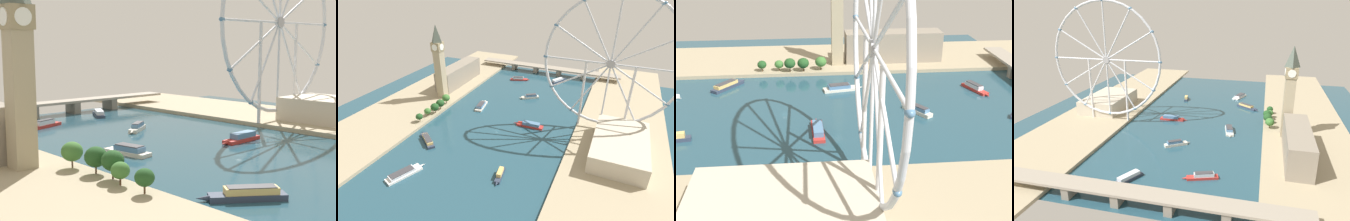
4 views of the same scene
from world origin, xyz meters
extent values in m
plane|color=#234756|center=(0.00, 0.00, 0.00)|extent=(415.58, 415.58, 0.00)
cube|color=tan|center=(-122.79, 0.00, 1.50)|extent=(90.00, 520.00, 3.00)
cube|color=tan|center=(-100.60, 44.48, 34.02)|extent=(10.27, 10.27, 62.03)
cube|color=gray|center=(-107.88, 96.77, 16.65)|extent=(22.00, 88.58, 27.31)
cylinder|color=#513823|center=(-84.69, -22.20, 4.61)|extent=(0.80, 0.80, 3.21)
ellipsoid|color=#1E471E|center=(-84.69, -22.20, 9.31)|extent=(7.74, 7.74, 6.96)
cylinder|color=#513823|center=(-84.90, -7.60, 4.53)|extent=(0.80, 0.80, 3.07)
ellipsoid|color=#386B2D|center=(-84.90, -7.60, 9.15)|extent=(7.71, 7.71, 6.94)
cylinder|color=#513823|center=(-81.59, 1.85, 4.98)|extent=(0.80, 0.80, 3.96)
ellipsoid|color=#1E471E|center=(-81.59, 1.85, 10.84)|extent=(9.70, 9.70, 8.73)
cylinder|color=#513823|center=(-82.15, 13.36, 4.73)|extent=(0.80, 0.80, 3.46)
ellipsoid|color=#1E471E|center=(-82.15, 13.36, 10.47)|extent=(10.03, 10.03, 9.03)
cylinder|color=#513823|center=(-84.49, 28.73, 4.81)|extent=(0.80, 0.80, 3.62)
ellipsoid|color=#386B2D|center=(-84.49, 28.73, 10.60)|extent=(9.93, 9.93, 8.94)
torus|color=silver|center=(101.25, 44.49, 74.50)|extent=(131.89, 2.81, 131.89)
cylinder|color=#99999E|center=(101.25, 44.49, 74.50)|extent=(7.74, 3.00, 7.74)
cylinder|color=silver|center=(133.52, 44.49, 74.50)|extent=(64.54, 1.68, 1.68)
cylinder|color=silver|center=(129.20, 44.49, 90.64)|extent=(56.74, 1.68, 33.73)
cylinder|color=silver|center=(68.98, 44.49, 74.50)|extent=(64.54, 1.68, 1.68)
cylinder|color=silver|center=(73.31, 44.49, 58.37)|extent=(56.74, 1.68, 33.73)
cylinder|color=silver|center=(85.12, 44.49, 46.56)|extent=(33.73, 1.68, 56.74)
cylinder|color=silver|center=(101.25, 44.49, 42.23)|extent=(1.68, 1.68, 64.54)
cylinder|color=silver|center=(117.39, 44.49, 46.56)|extent=(33.73, 1.68, 56.74)
cylinder|color=silver|center=(129.20, 44.49, 58.37)|extent=(56.74, 1.68, 33.73)
ellipsoid|color=teal|center=(165.79, 44.49, 74.50)|extent=(4.80, 3.20, 3.20)
ellipsoid|color=teal|center=(36.71, 44.49, 74.50)|extent=(4.80, 3.20, 3.20)
ellipsoid|color=teal|center=(45.36, 44.49, 42.23)|extent=(4.80, 3.20, 3.20)
ellipsoid|color=teal|center=(68.98, 44.49, 18.61)|extent=(4.80, 3.20, 3.20)
ellipsoid|color=teal|center=(101.25, 44.49, 9.96)|extent=(4.80, 3.20, 3.20)
ellipsoid|color=teal|center=(133.52, 44.49, 18.61)|extent=(4.80, 3.20, 3.20)
ellipsoid|color=teal|center=(157.15, 44.49, 42.23)|extent=(4.80, 3.20, 3.20)
cylinder|color=silver|center=(123.84, 44.49, 38.75)|extent=(2.40, 2.40, 71.50)
cylinder|color=silver|center=(78.66, 44.49, 38.75)|extent=(2.40, 2.40, 71.50)
cube|color=#BCB29E|center=(122.98, 4.26, 11.49)|extent=(47.50, 79.91, 16.98)
cube|color=#2D384C|center=(-54.98, -47.51, 1.22)|extent=(28.03, 23.42, 2.43)
cone|color=#2D384C|center=(-68.88, -37.08, 1.22)|extent=(5.77, 5.18, 2.43)
cube|color=#DBB766|center=(-53.79, -48.41, 3.73)|extent=(20.11, 17.10, 2.59)
cube|color=#38383D|center=(-53.79, -48.41, 5.20)|extent=(18.28, 15.63, 0.34)
cube|color=beige|center=(5.95, 92.43, 1.29)|extent=(22.53, 17.91, 2.59)
cone|color=beige|center=(-5.27, 84.77, 1.29)|extent=(4.93, 4.51, 2.59)
cube|color=teal|center=(6.91, 93.09, 3.88)|extent=(15.22, 12.51, 2.58)
cube|color=#38383D|center=(6.91, 93.09, 5.41)|extent=(13.84, 11.47, 0.50)
cube|color=#B22D28|center=(-32.23, 148.46, 1.05)|extent=(26.34, 14.28, 2.10)
cone|color=#B22D28|center=(-18.08, 153.47, 1.05)|extent=(5.08, 3.53, 2.10)
cube|color=silver|center=(-33.44, 148.03, 3.58)|extent=(17.08, 10.21, 2.97)
cube|color=#38383D|center=(-33.44, 148.03, 5.33)|extent=(15.46, 9.44, 0.51)
cube|color=beige|center=(-41.71, 42.67, 1.03)|extent=(12.74, 28.56, 2.06)
cone|color=beige|center=(-44.44, 58.46, 1.03)|extent=(2.87, 5.24, 2.06)
cube|color=teal|center=(-41.48, 41.31, 3.43)|extent=(9.71, 18.23, 2.73)
cube|color=#38383D|center=(-41.48, 41.31, 5.07)|extent=(9.09, 16.47, 0.57)
cube|color=#B22D28|center=(30.35, 21.97, 1.07)|extent=(29.27, 8.33, 2.13)
cone|color=#B22D28|center=(13.50, 21.36, 1.07)|extent=(5.30, 2.32, 2.13)
cube|color=teal|center=(31.81, 22.02, 3.80)|extent=(19.01, 6.80, 3.34)
cone|color=white|center=(-34.35, -80.29, 0.98)|extent=(3.82, 5.79, 1.95)
camera|label=1|loc=(-194.35, -152.08, 58.59)|focal=50.10mm
camera|label=2|loc=(110.44, -225.27, 156.10)|focal=29.08mm
camera|label=3|loc=(269.83, 16.78, 122.60)|focal=45.23mm
camera|label=4|loc=(-74.43, 375.34, 136.43)|focal=34.32mm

